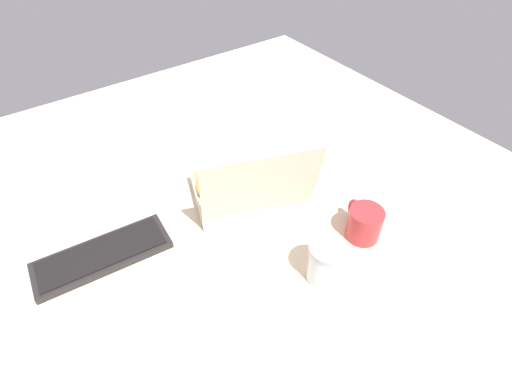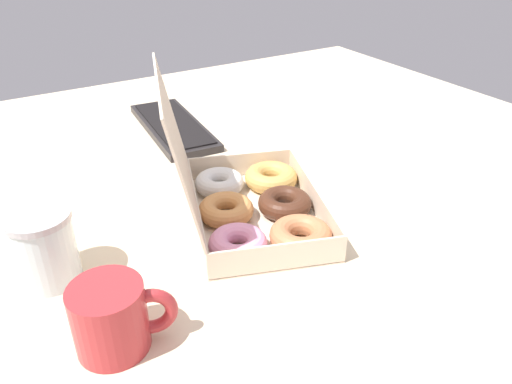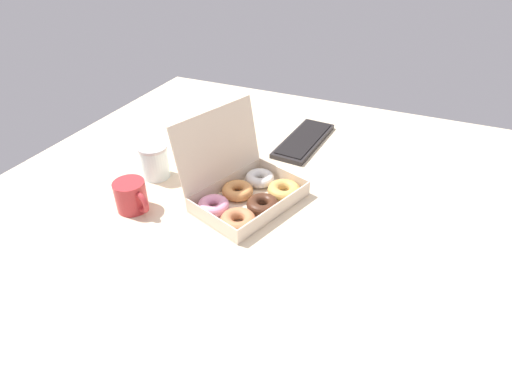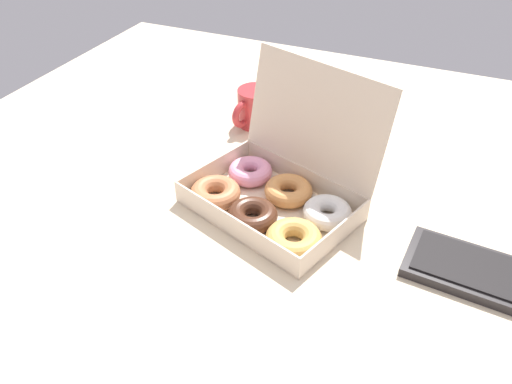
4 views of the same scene
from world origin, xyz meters
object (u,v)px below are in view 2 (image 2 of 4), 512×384
at_px(keyboard, 173,126).
at_px(glass_jar, 44,248).
at_px(coffee_mug, 113,317).
at_px(donut_box, 251,201).

distance_m(keyboard, glass_jar, 0.59).
bearing_deg(keyboard, coffee_mug, 151.30).
relative_size(donut_box, glass_jar, 3.39).
xyz_separation_m(keyboard, coffee_mug, (-0.62, 0.34, 0.04)).
height_order(donut_box, glass_jar, donut_box).
bearing_deg(coffee_mug, keyboard, -28.70).
relative_size(keyboard, glass_jar, 3.10).
xyz_separation_m(keyboard, glass_jar, (-0.44, 0.39, 0.05)).
height_order(donut_box, keyboard, donut_box).
height_order(keyboard, glass_jar, glass_jar).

